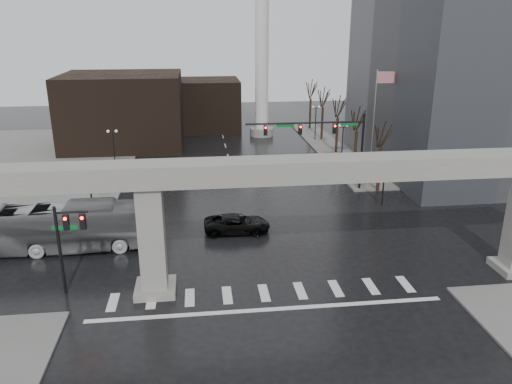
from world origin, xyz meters
TOP-DOWN VIEW (x-y plane):
  - ground at (0.00, 0.00)m, footprint 160.00×160.00m
  - sidewalk_ne at (26.00, 36.00)m, footprint 28.00×36.00m
  - sidewalk_nw at (-26.00, 36.00)m, footprint 28.00×36.00m
  - elevated_guideway at (1.26, 0.00)m, footprint 48.00×2.60m
  - building_far_left at (-14.00, 42.00)m, footprint 16.00×14.00m
  - building_far_mid at (-2.00, 52.00)m, footprint 10.00×10.00m
  - smokestack at (6.00, 46.00)m, footprint 3.60×3.60m
  - signal_mast_arm at (8.99, 18.80)m, footprint 12.12×0.43m
  - signal_left_pole at (-12.25, 0.50)m, footprint 2.30×0.30m
  - flagpole_assembly at (15.29, 22.00)m, footprint 2.06×0.12m
  - lamp_right_0 at (13.50, 14.00)m, footprint 1.22×0.32m
  - lamp_right_1 at (13.50, 28.00)m, footprint 1.22×0.32m
  - lamp_right_2 at (13.50, 42.00)m, footprint 1.22×0.32m
  - lamp_left_0 at (-13.50, 14.00)m, footprint 1.22×0.32m
  - lamp_left_1 at (-13.50, 28.00)m, footprint 1.22×0.32m
  - lamp_left_2 at (-13.50, 42.00)m, footprint 1.22×0.32m
  - tree_right_0 at (14.53, 18.02)m, footprint 1.09×1.58m
  - tree_right_1 at (14.53, 26.02)m, footprint 1.09×1.61m
  - tree_right_2 at (14.53, 34.02)m, footprint 1.10×1.63m
  - tree_right_3 at (14.53, 42.02)m, footprint 1.11×1.66m
  - tree_right_4 at (14.53, 50.02)m, footprint 1.12×1.69m
  - pickup_truck at (-0.91, 9.07)m, footprint 5.58×2.75m
  - city_bus at (-13.58, 7.41)m, footprint 13.27×3.32m
  - far_car at (-5.85, 25.01)m, footprint 2.29×4.21m

SIDE VIEW (x-z plane):
  - ground at x=0.00m, z-range 0.00..0.00m
  - sidewalk_ne at x=26.00m, z-range 0.00..0.15m
  - sidewalk_nw at x=-26.00m, z-range 0.00..0.15m
  - far_car at x=-5.85m, z-range 0.00..1.36m
  - pickup_truck at x=-0.91m, z-range 0.00..1.52m
  - city_bus at x=-13.58m, z-range 0.00..3.68m
  - tree_right_0 at x=14.53m, z-range -0.97..6.54m
  - tree_right_1 at x=14.53m, z-range -0.99..6.69m
  - tree_right_2 at x=14.53m, z-range -1.01..6.84m
  - tree_right_3 at x=14.53m, z-range -1.03..6.99m
  - tree_right_4 at x=14.53m, z-range -1.05..7.14m
  - lamp_right_0 at x=13.50m, z-range 0.92..6.03m
  - lamp_right_1 at x=13.50m, z-range 0.92..6.03m
  - lamp_right_2 at x=13.50m, z-range 0.92..6.03m
  - lamp_left_0 at x=-13.50m, z-range 0.92..6.03m
  - lamp_left_1 at x=-13.50m, z-range 0.92..6.03m
  - lamp_left_2 at x=-13.50m, z-range 0.92..6.03m
  - building_far_mid at x=-2.00m, z-range 0.00..8.00m
  - signal_left_pole at x=-12.25m, z-range 1.07..7.07m
  - building_far_left at x=-14.00m, z-range 0.00..10.00m
  - signal_mast_arm at x=8.99m, z-range 1.83..9.83m
  - elevated_guideway at x=1.26m, z-range 2.53..11.23m
  - flagpole_assembly at x=15.29m, z-range 1.53..13.53m
  - smokestack at x=6.00m, z-range -1.65..28.35m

